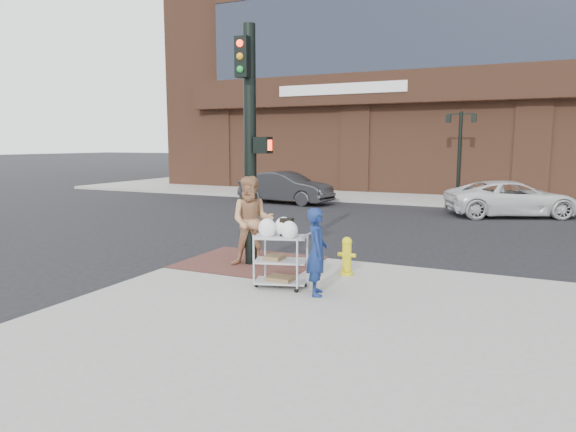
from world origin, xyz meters
The scene contains 13 objects.
ground centered at (0.00, 0.00, 0.00)m, with size 220.00×220.00×0.00m, color black.
brick_curb_ramp centered at (-0.60, 0.90, 0.16)m, with size 2.80×2.40×0.01m, color #4E2824.
lamp_post centered at (2.00, 16.00, 2.62)m, with size 1.32×0.22×4.00m.
parking_sign centered at (-8.50, 15.00, 1.25)m, with size 0.05×0.05×2.20m, color black.
traffic_signal_pole centered at (-0.48, 0.77, 2.83)m, with size 0.61×0.51×5.00m.
woman_blue centered at (1.63, -0.73, 0.91)m, with size 0.55×0.36×1.51m, color navy.
pedestrian_tan centered at (-0.41, 0.69, 1.11)m, with size 0.93×0.72×1.91m, color #B27C53.
sedan_dark centered at (-5.15, 12.53, 0.72)m, with size 1.53×4.38×1.44m, color black.
minivan_white centered at (4.40, 12.26, 0.67)m, with size 2.22×4.82×1.34m, color silver.
utility_cart centered at (0.86, -0.58, 0.73)m, with size 1.03×0.76×1.27m.
fire_hydrant centered at (1.67, 0.76, 0.54)m, with size 0.36×0.25×0.77m.
newsbox_red centered at (-7.39, 15.30, 0.65)m, with size 0.42×0.38×0.99m, color #A51227.
newsbox_yellow centered at (-6.19, 15.56, 0.64)m, with size 0.41×0.37×0.98m, color yellow.
Camera 1 is at (4.77, -8.73, 2.74)m, focal length 32.00 mm.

